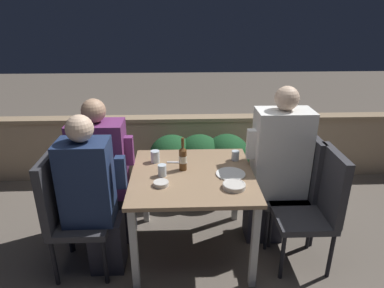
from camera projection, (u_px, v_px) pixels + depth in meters
name	position (u px, v px, depth m)	size (l,w,h in m)	color
ground_plane	(192.00, 248.00, 2.93)	(16.00, 16.00, 0.00)	#665B51
parapet_wall	(188.00, 146.00, 4.04)	(9.00, 0.18, 0.75)	tan
dining_table	(192.00, 184.00, 2.69)	(0.95, 0.95, 0.72)	#937556
planter_hedge	(199.00, 163.00, 3.59)	(1.04, 0.47, 0.70)	brown
chair_left_near	(66.00, 206.00, 2.52)	(0.43, 0.43, 0.96)	#333338
person_navy_jumper	(93.00, 197.00, 2.50)	(0.47, 0.26, 1.26)	#282833
chair_left_far	(81.00, 182.00, 2.87)	(0.43, 0.43, 0.96)	#333338
person_purple_stripe	(104.00, 173.00, 2.84)	(0.50, 0.26, 1.27)	#282833
chair_right_near	(318.00, 201.00, 2.59)	(0.43, 0.43, 0.96)	#333338
chair_right_far	(298.00, 180.00, 2.89)	(0.43, 0.43, 0.96)	#333338
person_white_polo	(276.00, 167.00, 2.84)	(0.51, 0.26, 1.37)	#282833
beer_bottle	(183.00, 158.00, 2.68)	(0.06, 0.06, 0.27)	brown
plate_0	(231.00, 174.00, 2.64)	(0.23, 0.23, 0.01)	white
bowl_0	(161.00, 183.00, 2.48)	(0.11, 0.11, 0.03)	beige
bowl_1	(234.00, 185.00, 2.44)	(0.16, 0.16, 0.04)	beige
glass_cup_0	(162.00, 170.00, 2.61)	(0.07, 0.07, 0.09)	silver
glass_cup_1	(155.00, 156.00, 2.84)	(0.07, 0.07, 0.10)	silver
glass_cup_2	(235.00, 156.00, 2.87)	(0.06, 0.06, 0.08)	silver
fork_0	(177.00, 162.00, 2.84)	(0.17, 0.03, 0.01)	silver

